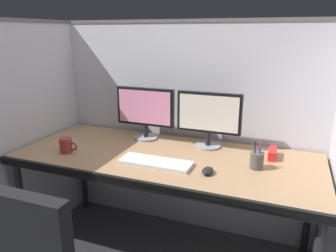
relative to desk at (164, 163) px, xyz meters
name	(u,v)px	position (x,y,z in m)	size (l,w,h in m)	color
cubicle_partition_rear	(187,129)	(0.00, 0.46, 0.10)	(2.21, 0.06, 1.57)	silver
cubicle_partition_left	(29,135)	(-0.99, -0.09, 0.10)	(0.06, 1.41, 1.57)	silver
desk	(164,163)	(0.00, 0.00, 0.00)	(1.90, 0.80, 0.74)	#997551
monitor_left	(145,110)	(-0.25, 0.27, 0.27)	(0.43, 0.17, 0.37)	gray
monitor_right	(209,116)	(0.21, 0.26, 0.27)	(0.43, 0.17, 0.37)	gray
keyboard_main	(155,162)	(0.00, -0.14, 0.06)	(0.43, 0.15, 0.02)	silver
computer_mouse	(208,171)	(0.32, -0.15, 0.07)	(0.06, 0.10, 0.04)	black
coffee_mug	(66,145)	(-0.61, -0.17, 0.10)	(0.13, 0.08, 0.09)	#993333
red_stapler	(272,153)	(0.63, 0.22, 0.08)	(0.04, 0.15, 0.06)	red
pen_cup	(257,160)	(0.56, 0.02, 0.10)	(0.08, 0.08, 0.16)	#4C4742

